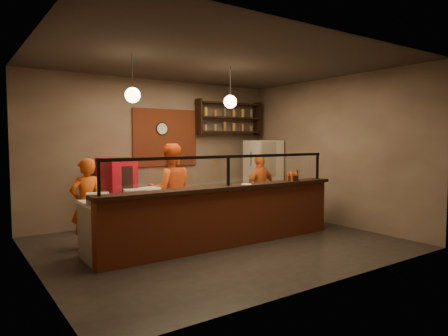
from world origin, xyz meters
TOP-DOWN VIEW (x-y plane):
  - floor at (0.00, 0.00)m, footprint 6.00×6.00m
  - ceiling at (0.00, 0.00)m, footprint 6.00×6.00m
  - wall_back at (0.00, 2.50)m, footprint 6.00×0.00m
  - wall_left at (-3.00, 0.00)m, footprint 0.00×5.00m
  - wall_right at (3.00, 0.00)m, footprint 0.00×5.00m
  - wall_front at (0.00, -2.50)m, footprint 6.00×0.00m
  - brick_patch at (0.20, 2.47)m, footprint 1.60×0.04m
  - service_counter at (0.00, -0.30)m, footprint 4.60×0.25m
  - counter_ledge at (0.00, -0.30)m, footprint 4.70×0.37m
  - worktop_cabinet at (0.00, 0.20)m, footprint 4.60×0.75m
  - worktop at (0.00, 0.20)m, footprint 4.60×0.75m
  - sneeze_guard at (0.00, -0.30)m, footprint 4.50×0.05m
  - wall_shelving at (1.90, 2.32)m, footprint 1.84×0.28m
  - wall_clock at (0.10, 2.46)m, footprint 0.30×0.04m
  - pendant_left at (-1.50, 0.20)m, footprint 0.24×0.24m
  - pendant_right at (0.40, 0.20)m, footprint 0.24×0.24m
  - cook_left at (-2.05, 0.95)m, footprint 0.62×0.47m
  - cook_mid at (-0.49, 0.90)m, footprint 1.01×0.87m
  - cook_right at (1.93, 1.15)m, footprint 0.91×0.44m
  - fridge at (2.60, 1.84)m, footprint 0.84×0.80m
  - red_cooler at (-1.08, 2.15)m, footprint 0.77×0.73m
  - pizza_dough at (-0.48, 0.23)m, footprint 0.64×0.64m
  - prep_tub_a at (-1.51, 0.15)m, footprint 0.36×0.31m
  - prep_tub_b at (-1.18, 0.32)m, footprint 0.34×0.29m
  - prep_tub_c at (-2.14, 0.01)m, footprint 0.39×0.35m
  - rolling_pin at (-1.62, 0.22)m, footprint 0.34×0.15m
  - condiment_caddy at (1.47, -0.35)m, footprint 0.22×0.19m
  - pepper_mill at (1.71, -0.23)m, footprint 0.05×0.05m
  - small_plate at (0.36, -0.35)m, footprint 0.24×0.24m

SIDE VIEW (x-z plane):
  - floor at x=0.00m, z-range 0.00..0.00m
  - worktop_cabinet at x=0.00m, z-range 0.00..0.85m
  - service_counter at x=0.00m, z-range 0.00..1.00m
  - red_cooler at x=-1.08m, z-range 0.00..1.48m
  - cook_right at x=1.93m, z-range 0.00..1.51m
  - cook_left at x=-2.05m, z-range 0.00..1.54m
  - worktop at x=0.00m, z-range 0.85..0.90m
  - cook_mid at x=-0.49m, z-range 0.00..1.78m
  - pizza_dough at x=-0.48m, z-range 0.90..0.91m
  - fridge at x=2.60m, z-range 0.00..1.83m
  - rolling_pin at x=-1.62m, z-range 0.90..0.96m
  - prep_tub_b at x=-1.18m, z-range 0.90..1.05m
  - prep_tub_a at x=-1.51m, z-range 0.90..1.06m
  - prep_tub_c at x=-2.14m, z-range 0.90..1.06m
  - counter_ledge at x=0.00m, z-range 1.00..1.06m
  - small_plate at x=0.36m, z-range 1.06..1.07m
  - condiment_caddy at x=1.47m, z-range 1.06..1.16m
  - pepper_mill at x=1.71m, z-range 1.06..1.25m
  - sneeze_guard at x=0.00m, z-range 1.11..1.63m
  - wall_back at x=0.00m, z-range -1.40..4.60m
  - wall_left at x=-3.00m, z-range -0.90..4.10m
  - wall_right at x=3.00m, z-range -0.90..4.10m
  - wall_front at x=0.00m, z-range -1.40..4.60m
  - brick_patch at x=0.20m, z-range 1.25..2.55m
  - wall_clock at x=0.10m, z-range 1.95..2.25m
  - wall_shelving at x=1.90m, z-range 1.98..2.83m
  - pendant_left at x=-1.50m, z-range 2.17..2.94m
  - pendant_right at x=0.40m, z-range 2.17..2.94m
  - ceiling at x=0.00m, z-range 3.20..3.20m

